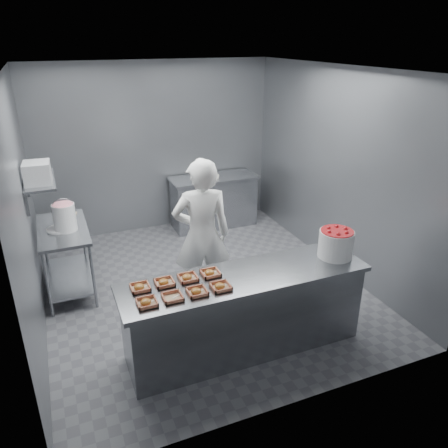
{
  "coord_description": "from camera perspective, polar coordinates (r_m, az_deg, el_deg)",
  "views": [
    {
      "loc": [
        -1.67,
        -4.83,
        3.14
      ],
      "look_at": [
        0.23,
        -0.2,
        0.97
      ],
      "focal_mm": 35.0,
      "sensor_mm": 36.0,
      "label": 1
    }
  ],
  "objects": [
    {
      "name": "floor",
      "position": [
        6.0,
        -2.82,
        -8.13
      ],
      "size": [
        4.5,
        4.5,
        0.0
      ],
      "primitive_type": "plane",
      "color": "#4C4C51",
      "rests_on": "ground"
    },
    {
      "name": "appliance",
      "position": [
        5.47,
        -23.2,
        6.17
      ],
      "size": [
        0.31,
        0.35,
        0.25
      ],
      "primitive_type": "cube",
      "rotation": [
        0.0,
        0.0,
        -0.06
      ],
      "color": "gray",
      "rests_on": "wall_shelf"
    },
    {
      "name": "glaze_bucket",
      "position": [
        5.73,
        -20.12,
        0.92
      ],
      "size": [
        0.29,
        0.27,
        0.42
      ],
      "color": "silver",
      "rests_on": "prep_table"
    },
    {
      "name": "back_counter",
      "position": [
        7.69,
        -1.36,
        2.99
      ],
      "size": [
        1.5,
        0.6,
        0.9
      ],
      "color": "slate",
      "rests_on": "ground"
    },
    {
      "name": "tray_3",
      "position": [
        4.23,
        -0.46,
        -8.15
      ],
      "size": [
        0.19,
        0.18,
        0.06
      ],
      "color": "tan",
      "rests_on": "service_counter"
    },
    {
      "name": "wall_shelf",
      "position": [
        5.66,
        -23.0,
        5.26
      ],
      "size": [
        0.35,
        0.9,
        0.03
      ],
      "primitive_type": "cube",
      "color": "slate",
      "rests_on": "wall_left"
    },
    {
      "name": "rag",
      "position": [
        6.28,
        -19.37,
        1.28
      ],
      "size": [
        0.16,
        0.15,
        0.02
      ],
      "primitive_type": "cube",
      "rotation": [
        0.0,
        0.0,
        -0.42
      ],
      "color": "#CCB28C",
      "rests_on": "prep_table"
    },
    {
      "name": "wall_right",
      "position": [
        6.31,
        14.38,
        6.71
      ],
      "size": [
        0.04,
        4.5,
        2.8
      ],
      "primitive_type": "cube",
      "color": "slate",
      "rests_on": "ground"
    },
    {
      "name": "tray_6",
      "position": [
        4.39,
        -4.76,
        -6.99
      ],
      "size": [
        0.19,
        0.18,
        0.06
      ],
      "color": "tan",
      "rests_on": "service_counter"
    },
    {
      "name": "strawberry_tub",
      "position": [
        4.9,
        14.42,
        -2.39
      ],
      "size": [
        0.38,
        0.38,
        0.31
      ],
      "color": "silver",
      "rests_on": "service_counter"
    },
    {
      "name": "tray_1",
      "position": [
        4.1,
        -6.74,
        -9.46
      ],
      "size": [
        0.19,
        0.18,
        0.04
      ],
      "color": "tan",
      "rests_on": "service_counter"
    },
    {
      "name": "prep_table",
      "position": [
        6.0,
        -19.97,
        -3.18
      ],
      "size": [
        0.6,
        1.2,
        0.9
      ],
      "color": "slate",
      "rests_on": "ground"
    },
    {
      "name": "wall_back",
      "position": [
        7.48,
        -8.95,
        9.72
      ],
      "size": [
        4.0,
        0.04,
        2.8
      ],
      "primitive_type": "cube",
      "color": "slate",
      "rests_on": "ground"
    },
    {
      "name": "wall_left",
      "position": [
        5.15,
        -24.6,
        1.49
      ],
      "size": [
        0.04,
        4.5,
        2.8
      ],
      "primitive_type": "cube",
      "color": "slate",
      "rests_on": "ground"
    },
    {
      "name": "worker",
      "position": [
        5.2,
        -2.9,
        -1.53
      ],
      "size": [
        0.76,
        0.57,
        1.9
      ],
      "primitive_type": "imported",
      "rotation": [
        0.0,
        0.0,
        2.96
      ],
      "color": "white",
      "rests_on": "ground"
    },
    {
      "name": "paper_stack",
      "position": [
        7.51,
        -2.03,
        6.31
      ],
      "size": [
        0.32,
        0.25,
        0.06
      ],
      "primitive_type": "cube",
      "rotation": [
        0.0,
        0.0,
        -0.1
      ],
      "color": "silver",
      "rests_on": "back_counter"
    },
    {
      "name": "bucket_lid",
      "position": [
        5.83,
        -20.71,
        -0.61
      ],
      "size": [
        0.37,
        0.37,
        0.02
      ],
      "primitive_type": "cylinder",
      "rotation": [
        0.0,
        0.0,
        0.24
      ],
      "color": "silver",
      "rests_on": "prep_table"
    },
    {
      "name": "tray_0",
      "position": [
        4.06,
        -10.08,
        -10.05
      ],
      "size": [
        0.19,
        0.18,
        0.06
      ],
      "color": "tan",
      "rests_on": "service_counter"
    },
    {
      "name": "tray_5",
      "position": [
        4.33,
        -7.81,
        -7.56
      ],
      "size": [
        0.19,
        0.18,
        0.06
      ],
      "color": "tan",
      "rests_on": "service_counter"
    },
    {
      "name": "tray_2",
      "position": [
        4.16,
        -3.57,
        -8.8
      ],
      "size": [
        0.19,
        0.18,
        0.06
      ],
      "color": "tan",
      "rests_on": "service_counter"
    },
    {
      "name": "tray_7",
      "position": [
        4.45,
        -1.81,
        -6.41
      ],
      "size": [
        0.19,
        0.18,
        0.06
      ],
      "color": "tan",
      "rests_on": "service_counter"
    },
    {
      "name": "tray_4",
      "position": [
        4.29,
        -10.93,
        -8.12
      ],
      "size": [
        0.19,
        0.18,
        0.06
      ],
      "color": "tan",
      "rests_on": "service_counter"
    },
    {
      "name": "service_counter",
      "position": [
        4.7,
        2.74,
        -11.4
      ],
      "size": [
        2.6,
        0.7,
        0.9
      ],
      "color": "slate",
      "rests_on": "ground"
    },
    {
      "name": "ceiling",
      "position": [
        5.13,
        -3.47,
        19.61
      ],
      "size": [
        4.5,
        4.5,
        0.0
      ],
      "primitive_type": "plane",
      "rotation": [
        3.14,
        0.0,
        0.0
      ],
      "color": "white",
      "rests_on": "wall_back"
    }
  ]
}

